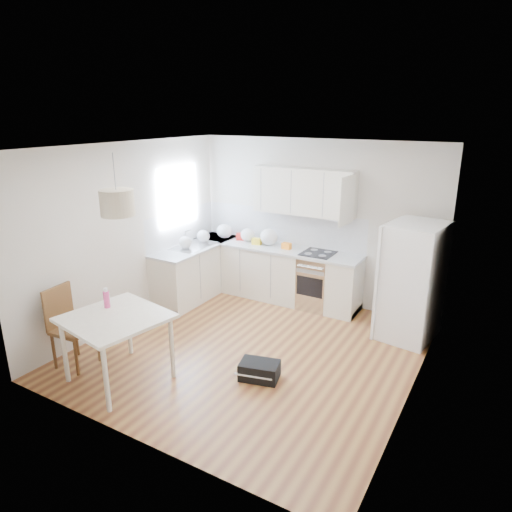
{
  "coord_description": "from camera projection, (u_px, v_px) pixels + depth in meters",
  "views": [
    {
      "loc": [
        2.84,
        -4.75,
        3.1
      ],
      "look_at": [
        -0.14,
        0.4,
        1.21
      ],
      "focal_mm": 32.0,
      "sensor_mm": 36.0,
      "label": 1
    }
  ],
  "objects": [
    {
      "name": "floor",
      "position": [
        250.0,
        350.0,
        6.21
      ],
      "size": [
        4.2,
        4.2,
        0.0
      ],
      "primitive_type": "plane",
      "color": "brown",
      "rests_on": "ground"
    },
    {
      "name": "ceiling",
      "position": [
        250.0,
        147.0,
        5.4
      ],
      "size": [
        4.2,
        4.2,
        0.0
      ],
      "primitive_type": "plane",
      "rotation": [
        3.14,
        0.0,
        0.0
      ],
      "color": "white",
      "rests_on": "wall_back"
    },
    {
      "name": "wall_back",
      "position": [
        315.0,
        222.0,
        7.54
      ],
      "size": [
        4.2,
        0.0,
        4.2
      ],
      "primitive_type": "plane",
      "rotation": [
        1.57,
        0.0,
        0.0
      ],
      "color": "beige",
      "rests_on": "floor"
    },
    {
      "name": "wall_left",
      "position": [
        129.0,
        234.0,
        6.81
      ],
      "size": [
        0.0,
        4.2,
        4.2
      ],
      "primitive_type": "plane",
      "rotation": [
        1.57,
        0.0,
        1.57
      ],
      "color": "beige",
      "rests_on": "floor"
    },
    {
      "name": "wall_right",
      "position": [
        421.0,
        286.0,
        4.8
      ],
      "size": [
        0.0,
        4.2,
        4.2
      ],
      "primitive_type": "plane",
      "rotation": [
        1.57,
        0.0,
        -1.57
      ],
      "color": "beige",
      "rests_on": "floor"
    },
    {
      "name": "window_glassblock",
      "position": [
        178.0,
        196.0,
        7.63
      ],
      "size": [
        0.02,
        1.0,
        1.0
      ],
      "primitive_type": "cube",
      "color": "#BFE0F9",
      "rests_on": "wall_left"
    },
    {
      "name": "cabinets_back",
      "position": [
        274.0,
        273.0,
        7.85
      ],
      "size": [
        3.0,
        0.6,
        0.88
      ],
      "primitive_type": "cube",
      "color": "silver",
      "rests_on": "floor"
    },
    {
      "name": "cabinets_left",
      "position": [
        197.0,
        272.0,
        7.93
      ],
      "size": [
        0.6,
        1.8,
        0.88
      ],
      "primitive_type": "cube",
      "color": "silver",
      "rests_on": "floor"
    },
    {
      "name": "counter_back",
      "position": [
        274.0,
        248.0,
        7.71
      ],
      "size": [
        3.02,
        0.64,
        0.04
      ],
      "primitive_type": "cube",
      "color": "#A6A9AB",
      "rests_on": "cabinets_back"
    },
    {
      "name": "counter_left",
      "position": [
        196.0,
        246.0,
        7.79
      ],
      "size": [
        0.64,
        1.82,
        0.04
      ],
      "primitive_type": "cube",
      "color": "#A6A9AB",
      "rests_on": "cabinets_left"
    },
    {
      "name": "backsplash_back",
      "position": [
        282.0,
        226.0,
        7.86
      ],
      "size": [
        3.0,
        0.01,
        0.58
      ],
      "primitive_type": "cube",
      "color": "white",
      "rests_on": "wall_back"
    },
    {
      "name": "backsplash_left",
      "position": [
        181.0,
        227.0,
        7.84
      ],
      "size": [
        0.01,
        1.8,
        0.58
      ],
      "primitive_type": "cube",
      "color": "white",
      "rests_on": "wall_left"
    },
    {
      "name": "upper_cabinets",
      "position": [
        304.0,
        191.0,
        7.32
      ],
      "size": [
        1.7,
        0.32,
        0.75
      ],
      "primitive_type": "cube",
      "color": "silver",
      "rests_on": "wall_back"
    },
    {
      "name": "range_oven",
      "position": [
        317.0,
        282.0,
        7.47
      ],
      "size": [
        0.5,
        0.61,
        0.88
      ],
      "primitive_type": null,
      "color": "silver",
      "rests_on": "floor"
    },
    {
      "name": "sink",
      "position": [
        194.0,
        246.0,
        7.75
      ],
      "size": [
        0.5,
        0.8,
        0.16
      ],
      "primitive_type": null,
      "color": "silver",
      "rests_on": "counter_left"
    },
    {
      "name": "refrigerator",
      "position": [
        413.0,
        282.0,
        6.35
      ],
      "size": [
        0.92,
        0.94,
        1.67
      ],
      "primitive_type": null,
      "rotation": [
        0.0,
        0.0,
        -0.14
      ],
      "color": "white",
      "rests_on": "floor"
    },
    {
      "name": "dining_table",
      "position": [
        116.0,
        324.0,
        5.32
      ],
      "size": [
        1.23,
        1.23,
        0.83
      ],
      "rotation": [
        0.0,
        0.0,
        -0.19
      ],
      "color": "beige",
      "rests_on": "floor"
    },
    {
      "name": "dining_chair",
      "position": [
        74.0,
        328.0,
        5.7
      ],
      "size": [
        0.48,
        0.48,
        1.04
      ],
      "primitive_type": null,
      "rotation": [
        0.0,
        0.0,
        0.1
      ],
      "color": "#4E3017",
      "rests_on": "floor"
    },
    {
      "name": "drink_bottle",
      "position": [
        106.0,
        298.0,
        5.49
      ],
      "size": [
        0.1,
        0.1,
        0.25
      ],
      "primitive_type": "cylinder",
      "rotation": [
        0.0,
        0.0,
        -0.42
      ],
      "color": "#D73B7D",
      "rests_on": "dining_table"
    },
    {
      "name": "gym_bag",
      "position": [
        259.0,
        370.0,
        5.52
      ],
      "size": [
        0.53,
        0.41,
        0.22
      ],
      "primitive_type": "cube",
      "rotation": [
        0.0,
        0.0,
        0.25
      ],
      "color": "black",
      "rests_on": "floor"
    },
    {
      "name": "pendant_lamp",
      "position": [
        117.0,
        203.0,
        4.81
      ],
      "size": [
        0.4,
        0.4,
        0.28
      ],
      "primitive_type": "cylinder",
      "rotation": [
        0.0,
        0.0,
        -0.13
      ],
      "color": "beige",
      "rests_on": "ceiling"
    },
    {
      "name": "grocery_bag_a",
      "position": [
        224.0,
        231.0,
        8.17
      ],
      "size": [
        0.29,
        0.25,
        0.26
      ],
      "primitive_type": "ellipsoid",
      "color": "silver",
      "rests_on": "counter_back"
    },
    {
      "name": "grocery_bag_b",
      "position": [
        248.0,
        235.0,
        7.98
      ],
      "size": [
        0.26,
        0.22,
        0.23
      ],
      "primitive_type": "ellipsoid",
      "color": "silver",
      "rests_on": "counter_back"
    },
    {
      "name": "grocery_bag_c",
      "position": [
        269.0,
        237.0,
        7.75
      ],
      "size": [
        0.31,
        0.27,
        0.28
      ],
      "primitive_type": "ellipsoid",
      "color": "silver",
      "rests_on": "counter_back"
    },
    {
      "name": "grocery_bag_d",
      "position": [
        203.0,
        236.0,
        7.96
      ],
      "size": [
        0.23,
        0.2,
        0.21
      ],
      "primitive_type": "ellipsoid",
      "color": "silver",
      "rests_on": "counter_back"
    },
    {
      "name": "grocery_bag_e",
      "position": [
        185.0,
        242.0,
        7.57
      ],
      "size": [
        0.23,
        0.2,
        0.21
      ],
      "primitive_type": "ellipsoid",
      "color": "silver",
      "rests_on": "counter_left"
    },
    {
      "name": "snack_orange",
      "position": [
        287.0,
        246.0,
        7.56
      ],
      "size": [
        0.16,
        0.11,
        0.1
      ],
      "primitive_type": "cube",
      "rotation": [
        0.0,
        0.0,
        -0.09
      ],
      "color": "orange",
      "rests_on": "counter_back"
    },
    {
      "name": "snack_yellow",
      "position": [
        257.0,
        241.0,
        7.81
      ],
      "size": [
        0.17,
        0.12,
        0.11
      ],
      "primitive_type": "cube",
      "rotation": [
        0.0,
        0.0,
        0.14
      ],
      "color": "gold",
      "rests_on": "counter_back"
    },
    {
      "name": "snack_red",
      "position": [
        241.0,
        237.0,
        8.09
      ],
      "size": [
        0.21,
        0.18,
        0.12
      ],
      "primitive_type": "cube",
      "rotation": [
        0.0,
        0.0,
        0.48
      ],
      "color": "red",
      "rests_on": "counter_back"
    }
  ]
}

